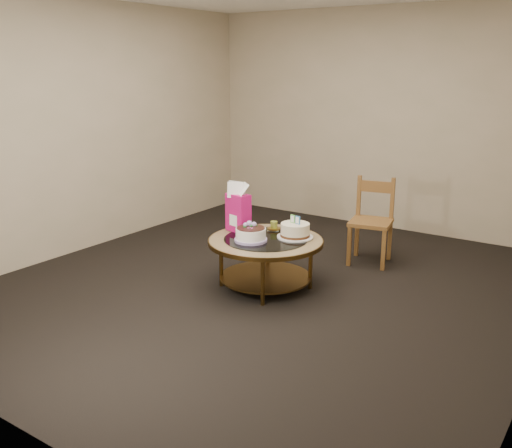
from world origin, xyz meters
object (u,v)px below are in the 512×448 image
Objects in this scene: cream_cake at (295,231)px; dining_chair at (372,220)px; gift_bag at (238,208)px; coffee_table at (266,247)px; decorated_cake at (251,235)px.

dining_chair reaches higher than cream_cake.
cream_cake is 0.57m from gift_bag.
dining_chair reaches higher than coffee_table.
cream_cake is at bearing 49.19° from decorated_cake.
decorated_cake is (-0.07, -0.13, 0.13)m from coffee_table.
decorated_cake is at bearing -124.78° from dining_chair.
coffee_table is at bearing -124.42° from dining_chair.
dining_chair is at bearing 66.97° from decorated_cake.
cream_cake is at bearing 25.41° from gift_bag.
coffee_table is at bearing 3.92° from gift_bag.
decorated_cake is at bearing -22.00° from gift_bag.
decorated_cake is 1.43m from dining_chair.
dining_chair is at bearing 85.87° from cream_cake.
dining_chair is (0.83, 1.13, -0.25)m from gift_bag.
decorated_cake is 0.63× the size of gift_bag.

